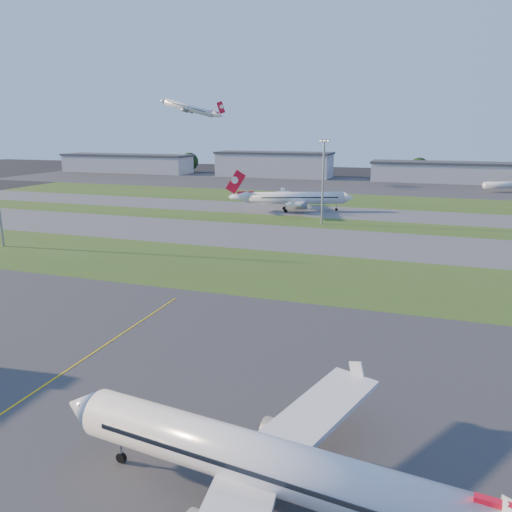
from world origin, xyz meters
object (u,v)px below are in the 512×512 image
at_px(airliner_taxiing, 295,198).
at_px(light_mast_centre, 323,176).
at_px(mini_jet_near, 510,185).
at_px(airliner_parked, 268,465).

height_order(airliner_taxiing, light_mast_centre, light_mast_centre).
bearing_deg(mini_jet_near, airliner_parked, -129.41).
bearing_deg(airliner_parked, airliner_taxiing, 110.42).
bearing_deg(light_mast_centre, mini_jet_near, 58.66).
distance_m(airliner_taxiing, light_mast_centre, 28.09).
distance_m(airliner_taxiing, mini_jet_near, 120.58).
distance_m(airliner_parked, light_mast_centre, 122.82).
xyz_separation_m(airliner_parked, mini_jet_near, (46.98, 231.26, -1.08)).
relative_size(airliner_taxiing, mini_jet_near, 1.55).
bearing_deg(airliner_parked, light_mast_centre, 106.32).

